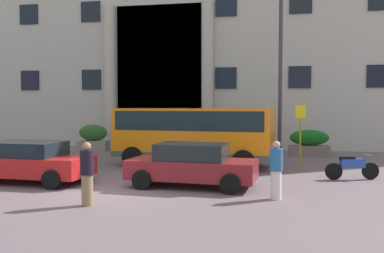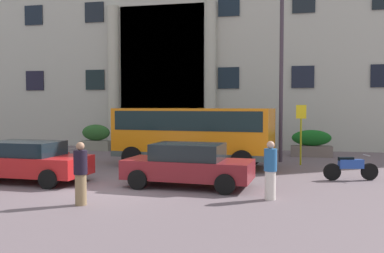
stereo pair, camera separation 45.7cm
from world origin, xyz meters
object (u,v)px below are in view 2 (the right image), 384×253
at_px(hedge_planter_entrance_left, 239,142).
at_px(pedestrian_woman_dark_dress, 81,173).
at_px(hedge_planter_entrance_right, 96,138).
at_px(motorcycle_near_kerb, 172,162).
at_px(hedge_planter_east, 184,140).
at_px(bus_stop_sign, 301,128).
at_px(parked_compact_extra, 188,165).
at_px(pedestrian_woman_with_bag, 270,170).
at_px(orange_minibus, 194,131).
at_px(motorcycle_far_end, 58,159).
at_px(lamppost_plaza_centre, 281,63).
at_px(white_taxi_kerbside, 26,161).
at_px(hedge_planter_far_east, 311,144).
at_px(scooter_by_planter, 350,167).

relative_size(hedge_planter_entrance_left, pedestrian_woman_dark_dress, 1.13).
xyz_separation_m(hedge_planter_entrance_right, motorcycle_near_kerb, (6.59, -7.40, -0.28)).
height_order(hedge_planter_east, motorcycle_near_kerb, hedge_planter_east).
xyz_separation_m(bus_stop_sign, parked_compact_extra, (-3.75, -5.95, -0.92)).
height_order(hedge_planter_east, pedestrian_woman_with_bag, pedestrian_woman_with_bag).
relative_size(orange_minibus, motorcycle_far_end, 3.56).
xyz_separation_m(orange_minibus, pedestrian_woman_dark_dress, (-1.43, -7.60, -0.68)).
relative_size(pedestrian_woman_dark_dress, pedestrian_woman_with_bag, 1.02).
distance_m(bus_stop_sign, lamppost_plaza_centre, 3.21).
xyz_separation_m(bus_stop_sign, white_taxi_kerbside, (-9.43, -6.26, -0.92)).
bearing_deg(hedge_planter_far_east, scooter_by_planter, -82.74).
distance_m(orange_minibus, hedge_planter_entrance_left, 5.09).
relative_size(parked_compact_extra, motorcycle_far_end, 2.18).
relative_size(orange_minibus, hedge_planter_entrance_right, 3.86).
distance_m(hedge_planter_entrance_left, parked_compact_extra, 9.36).
relative_size(hedge_planter_entrance_right, pedestrian_woman_with_bag, 1.09).
height_order(hedge_planter_far_east, hedge_planter_entrance_right, hedge_planter_entrance_right).
relative_size(hedge_planter_far_east, pedestrian_woman_dark_dress, 1.23).
distance_m(motorcycle_near_kerb, pedestrian_woman_dark_dress, 5.52).
relative_size(bus_stop_sign, pedestrian_woman_dark_dress, 1.59).
bearing_deg(orange_minibus, pedestrian_woman_with_bag, -54.17).
bearing_deg(hedge_planter_entrance_right, motorcycle_near_kerb, -48.32).
height_order(hedge_planter_entrance_left, parked_compact_extra, hedge_planter_entrance_left).
bearing_deg(scooter_by_planter, hedge_planter_far_east, 82.87).
bearing_deg(pedestrian_woman_dark_dress, bus_stop_sign, -118.28).
bearing_deg(parked_compact_extra, white_taxi_kerbside, -172.57).
height_order(motorcycle_far_end, motorcycle_near_kerb, same).
xyz_separation_m(hedge_planter_far_east, motorcycle_near_kerb, (-5.59, -6.93, -0.21)).
height_order(white_taxi_kerbside, motorcycle_near_kerb, white_taxi_kerbside).
xyz_separation_m(pedestrian_woman_with_bag, lamppost_plaza_centre, (0.22, 8.21, 3.77)).
xyz_separation_m(hedge_planter_entrance_left, pedestrian_woman_with_bag, (1.99, -10.69, 0.14)).
xyz_separation_m(pedestrian_woman_dark_dress, pedestrian_woman_with_bag, (4.88, 1.71, -0.02)).
height_order(bus_stop_sign, motorcycle_near_kerb, bus_stop_sign).
height_order(bus_stop_sign, hedge_planter_entrance_left, bus_stop_sign).
xyz_separation_m(hedge_planter_far_east, parked_compact_extra, (-4.42, -9.28, 0.06)).
distance_m(hedge_planter_entrance_right, hedge_planter_entrance_left, 8.44).
xyz_separation_m(orange_minibus, pedestrian_woman_with_bag, (3.44, -5.89, -0.69)).
bearing_deg(orange_minibus, motorcycle_far_end, -151.53).
distance_m(parked_compact_extra, motorcycle_near_kerb, 2.64).
bearing_deg(hedge_planter_entrance_left, pedestrian_woman_dark_dress, -103.11).
xyz_separation_m(hedge_planter_entrance_left, scooter_by_planter, (4.63, -6.97, -0.23)).
distance_m(hedge_planter_entrance_left, pedestrian_woman_dark_dress, 12.73).
relative_size(hedge_planter_entrance_right, hedge_planter_east, 1.02).
bearing_deg(hedge_planter_east, hedge_planter_entrance_left, -3.45).
height_order(hedge_planter_east, lamppost_plaza_centre, lamppost_plaza_centre).
bearing_deg(parked_compact_extra, motorcycle_near_kerb, 120.74).
height_order(parked_compact_extra, white_taxi_kerbside, parked_compact_extra).
bearing_deg(hedge_planter_east, bus_stop_sign, -30.25).
distance_m(white_taxi_kerbside, lamppost_plaza_centre, 11.81).
bearing_deg(bus_stop_sign, hedge_planter_entrance_right, 161.73).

